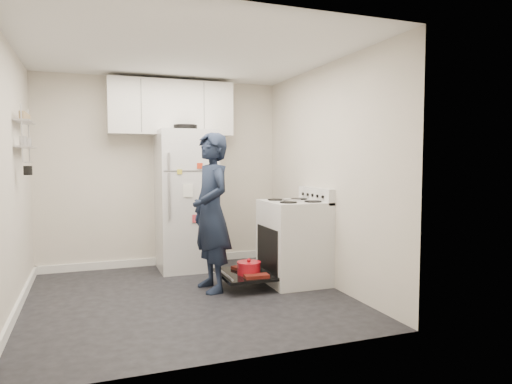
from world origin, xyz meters
name	(u,v)px	position (x,y,z in m)	size (l,w,h in m)	color
room	(183,181)	(-0.03, 0.03, 1.21)	(3.21, 3.21, 2.51)	black
electric_range	(293,243)	(1.26, 0.15, 0.47)	(0.66, 0.76, 1.10)	silver
open_oven_door	(246,272)	(0.68, 0.12, 0.18)	(0.55, 0.70, 0.21)	black
refrigerator	(186,200)	(0.25, 1.25, 0.91)	(0.72, 0.74, 1.87)	silver
upper_cabinets	(171,108)	(0.10, 1.43, 2.10)	(1.60, 0.33, 0.70)	silver
wall_shelf_rack	(26,134)	(-1.52, 0.49, 1.68)	(0.14, 0.60, 0.61)	#B2B2B7
person	(211,212)	(0.30, 0.17, 0.86)	(0.63, 0.41, 1.72)	#161E32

